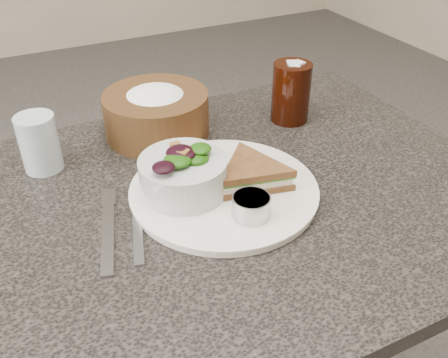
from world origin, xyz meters
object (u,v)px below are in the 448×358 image
salad_bowl (183,170)px  bread_basket (156,107)px  dressing_ramekin (251,207)px  cola_glass (291,90)px  sandwich (252,174)px  dinner_plate (224,191)px  water_glass (39,143)px  dining_table (214,344)px

salad_bowl → bread_basket: 0.22m
salad_bowl → dressing_ramekin: bearing=-58.0°
salad_bowl → cola_glass: bearing=27.7°
salad_bowl → cola_glass: 0.34m
sandwich → dressing_ramekin: sandwich is taller
salad_bowl → cola_glass: cola_glass is taller
dinner_plate → dressing_ramekin: bearing=-87.4°
bread_basket → salad_bowl: bearing=-98.9°
water_glass → cola_glass: bearing=-3.9°
dinner_plate → salad_bowl: salad_bowl is taller
dinner_plate → bread_basket: size_ratio=1.50×
sandwich → bread_basket: 0.26m
dinner_plate → cola_glass: bearing=36.8°
sandwich → bread_basket: size_ratio=0.73×
salad_bowl → bread_basket: (0.03, 0.22, 0.00)m
cola_glass → water_glass: cola_glass is taller
bread_basket → sandwich: bearing=-74.3°
sandwich → water_glass: (-0.30, 0.22, 0.02)m
dining_table → dinner_plate: 0.38m
sandwich → cola_glass: size_ratio=1.11×
dining_table → dinner_plate: size_ratio=3.28×
dining_table → water_glass: bearing=136.9°
cola_glass → water_glass: (-0.49, 0.03, -0.02)m
dressing_ramekin → cola_glass: size_ratio=0.44×
sandwich → dressing_ramekin: 0.08m
dining_table → bread_basket: bread_basket is taller
cola_glass → bread_basket: bearing=166.5°
dining_table → bread_basket: size_ratio=4.94×
dinner_plate → cola_glass: size_ratio=2.29×
dining_table → dressing_ramekin: bearing=-72.0°
dressing_ramekin → water_glass: size_ratio=0.57×
dinner_plate → salad_bowl: 0.08m
dining_table → cola_glass: 0.54m
dining_table → bread_basket: (-0.00, 0.24, 0.43)m
dinner_plate → sandwich: 0.05m
bread_basket → water_glass: bearing=-172.4°
cola_glass → salad_bowl: bearing=-152.3°
cola_glass → water_glass: bearing=176.1°
sandwich → salad_bowl: size_ratio=1.05×
sandwich → salad_bowl: (-0.11, 0.03, 0.02)m
salad_bowl → dining_table: bearing=-28.7°
dining_table → dinner_plate: (0.02, 0.00, 0.38)m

